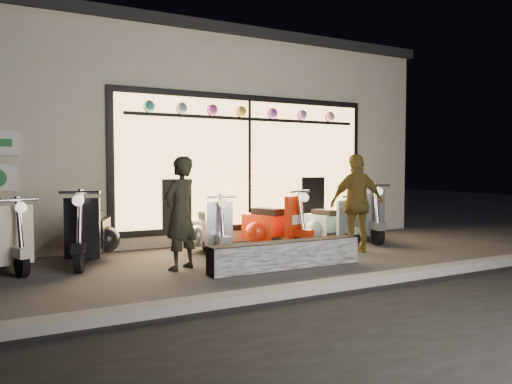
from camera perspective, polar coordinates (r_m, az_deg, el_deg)
ground at (r=7.85m, az=0.53°, el=-7.92°), size 40.00×40.00×0.00m
kerb at (r=6.20m, az=9.59°, el=-10.35°), size 40.00×0.25×0.12m
shop_building at (r=12.33m, az=-10.70°, el=5.80°), size 10.20×6.23×4.20m
graffiti_barrier at (r=7.29m, az=3.42°, el=-7.17°), size 2.38×0.28×0.40m
scooter_silver at (r=8.54m, az=-5.22°, el=-4.39°), size 0.54×1.37×0.98m
scooter_red at (r=9.01m, az=1.60°, el=-3.86°), size 0.80×1.42×1.03m
scooter_black at (r=8.14m, az=-18.41°, el=-4.57°), size 0.84×1.51×1.09m
scooter_cream at (r=8.05m, az=-27.01°, el=-5.05°), size 0.73×1.42×1.01m
scooter_blue at (r=9.84m, az=8.04°, el=-3.61°), size 0.56×1.26×0.90m
scooter_grey at (r=10.36m, az=11.70°, el=-2.88°), size 0.73×1.53×1.09m
man at (r=7.22m, az=-8.63°, el=-2.40°), size 0.71×0.63×1.62m
woman at (r=8.70m, az=11.48°, el=-1.28°), size 1.05×0.58×1.70m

